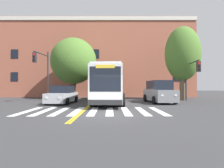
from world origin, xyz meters
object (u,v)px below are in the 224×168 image
object	(u,v)px
car_silver_near_lane	(62,95)
street_tree_curbside_small	(73,61)
city_bus	(109,85)
traffic_light_far_corner	(42,67)
street_tree_curbside_large	(182,54)
car_white_behind_bus	(109,90)
traffic_light_near_corner	(190,73)
car_grey_far_lane	(158,92)

from	to	relation	value
car_silver_near_lane	street_tree_curbside_small	xyz separation A→B (m)	(-0.31, 6.27, 4.24)
car_silver_near_lane	city_bus	bearing A→B (deg)	12.17
car_silver_near_lane	street_tree_curbside_small	distance (m)	7.58
car_silver_near_lane	traffic_light_far_corner	size ratio (longest dim) A/B	0.80
city_bus	car_silver_near_lane	bearing A→B (deg)	-167.83
street_tree_curbside_large	street_tree_curbside_small	xyz separation A→B (m)	(-13.62, 2.23, -0.53)
car_silver_near_lane	street_tree_curbside_small	world-z (taller)	street_tree_curbside_small
car_white_behind_bus	street_tree_curbside_small	xyz separation A→B (m)	(-4.80, -3.70, 3.92)
street_tree_curbside_large	car_silver_near_lane	bearing A→B (deg)	-163.11
traffic_light_near_corner	car_grey_far_lane	bearing A→B (deg)	-168.14
street_tree_curbside_small	car_grey_far_lane	bearing A→B (deg)	-28.43
street_tree_curbside_small	street_tree_curbside_large	bearing A→B (deg)	-9.29
city_bus	car_grey_far_lane	world-z (taller)	city_bus
car_silver_near_lane	car_white_behind_bus	bearing A→B (deg)	65.75
car_grey_far_lane	traffic_light_far_corner	xyz separation A→B (m)	(-12.34, 1.09, 2.67)
car_silver_near_lane	car_grey_far_lane	size ratio (longest dim) A/B	0.87
street_tree_curbside_large	traffic_light_far_corner	bearing A→B (deg)	-172.74
traffic_light_far_corner	street_tree_curbside_large	xyz separation A→B (m)	(16.05, 2.04, 1.82)
city_bus	car_white_behind_bus	size ratio (longest dim) A/B	2.43
car_silver_near_lane	traffic_light_far_corner	bearing A→B (deg)	143.87
city_bus	street_tree_curbside_large	xyz separation A→B (m)	(8.73, 3.05, 3.72)
car_white_behind_bus	street_tree_curbside_large	bearing A→B (deg)	-33.92
car_grey_far_lane	street_tree_curbside_small	world-z (taller)	street_tree_curbside_small
traffic_light_near_corner	traffic_light_far_corner	distance (m)	16.03
car_silver_near_lane	traffic_light_near_corner	size ratio (longest dim) A/B	0.97
car_silver_near_lane	car_white_behind_bus	size ratio (longest dim) A/B	0.95
car_silver_near_lane	car_grey_far_lane	xyz separation A→B (m)	(9.60, 0.91, 0.28)
street_tree_curbside_large	car_grey_far_lane	bearing A→B (deg)	-139.78
city_bus	traffic_light_far_corner	bearing A→B (deg)	172.15
street_tree_curbside_small	traffic_light_far_corner	bearing A→B (deg)	-119.62
car_white_behind_bus	traffic_light_near_corner	size ratio (longest dim) A/B	1.02
traffic_light_far_corner	car_silver_near_lane	bearing A→B (deg)	-36.13
traffic_light_far_corner	street_tree_curbside_small	distance (m)	5.08
traffic_light_near_corner	street_tree_curbside_large	bearing A→B (deg)	89.09
car_white_behind_bus	street_tree_curbside_small	bearing A→B (deg)	-142.34
car_silver_near_lane	street_tree_curbside_large	size ratio (longest dim) A/B	0.51
city_bus	car_white_behind_bus	bearing A→B (deg)	90.57
city_bus	car_grey_far_lane	xyz separation A→B (m)	(5.02, -0.08, -0.77)
car_white_behind_bus	street_tree_curbside_large	world-z (taller)	street_tree_curbside_large
car_white_behind_bus	traffic_light_far_corner	bearing A→B (deg)	-132.18
car_white_behind_bus	car_silver_near_lane	bearing A→B (deg)	-114.25
street_tree_curbside_large	street_tree_curbside_small	world-z (taller)	street_tree_curbside_large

